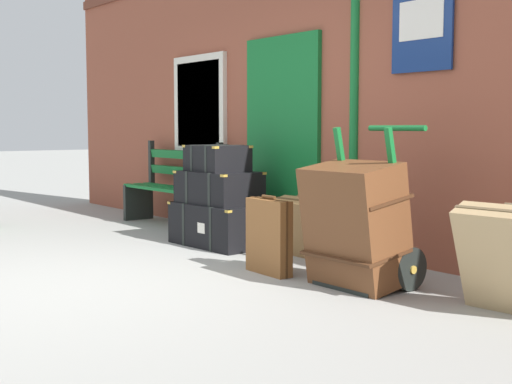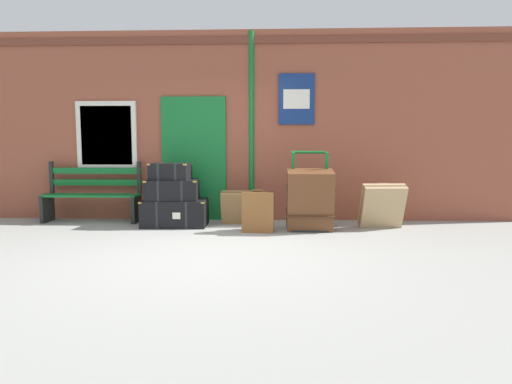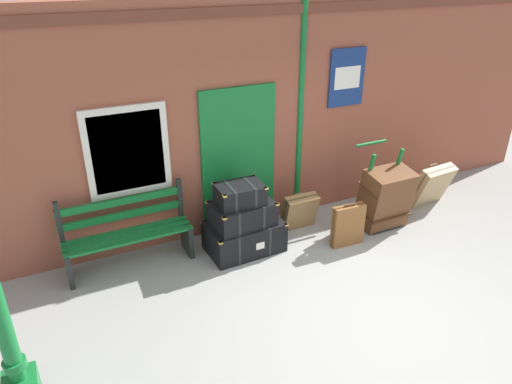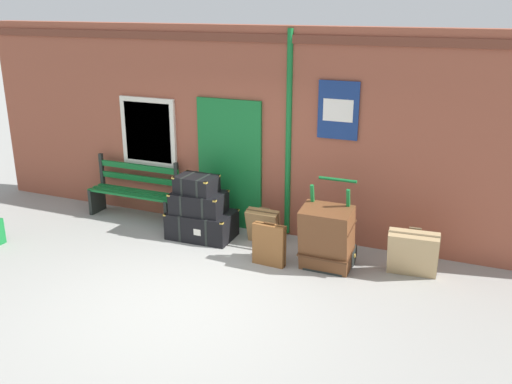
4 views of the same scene
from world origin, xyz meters
TOP-DOWN VIEW (x-y plane):
  - ground_plane at (0.00, 0.00)m, footprint 60.00×60.00m
  - brick_facade at (-0.02, 2.60)m, footprint 10.40×0.35m
  - platform_bench at (-2.23, 2.16)m, footprint 1.60×0.43m
  - steamer_trunk_base at (-0.75, 1.82)m, footprint 1.03×0.68m
  - steamer_trunk_middle at (-0.79, 1.80)m, footprint 0.84×0.60m
  - steamer_trunk_top at (-0.81, 1.80)m, footprint 0.63×0.47m
  - porters_trolley at (1.36, 1.67)m, footprint 0.71×0.62m
  - large_brown_trunk at (1.36, 1.49)m, footprint 0.70×0.57m
  - suitcase_oxblood at (0.22, 1.99)m, footprint 0.52×0.31m
  - suitcase_umber at (0.59, 1.31)m, footprint 0.48×0.15m
  - suitcase_beige at (2.49, 1.70)m, footprint 0.68×0.46m

SIDE VIEW (x-z plane):
  - ground_plane at x=0.00m, z-range 0.00..0.00m
  - steamer_trunk_base at x=-0.75m, z-range 0.00..0.42m
  - porters_trolley at x=1.36m, z-range -0.33..0.87m
  - suitcase_oxblood at x=0.22m, z-range -0.01..0.56m
  - suitcase_umber at x=0.59m, z-range -0.02..0.62m
  - suitcase_beige at x=2.49m, z-range 0.00..0.70m
  - platform_bench at x=-2.23m, z-range -0.06..0.95m
  - large_brown_trunk at x=1.36m, z-range 0.00..0.94m
  - steamer_trunk_middle at x=-0.79m, z-range 0.42..0.74m
  - steamer_trunk_top at x=-0.81m, z-range 0.74..1.00m
  - brick_facade at x=-0.02m, z-range 0.00..3.20m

